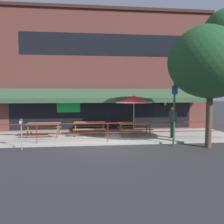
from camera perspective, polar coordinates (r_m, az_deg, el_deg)
The scene contains 12 objects.
ground_plane at distance 10.78m, azimuth -0.96°, elevation -8.70°, with size 120.00×120.00×0.00m, color #2D2D30.
patio_deck at distance 12.71m, azimuth -1.75°, elevation -6.39°, with size 15.00×4.00×0.10m, color #ADA89E.
restaurant_building at distance 14.77m, azimuth -2.44°, elevation 10.64°, with size 15.00×1.60×8.11m.
patio_railing at distance 10.91m, azimuth -1.10°, elevation -4.25°, with size 13.84×0.04×0.97m.
picnic_table_left at distance 12.93m, azimuth -17.40°, elevation -3.47°, with size 1.80×1.42×0.76m.
picnic_table_centre at distance 12.79m, azimuth -5.89°, elevation -3.36°, with size 1.80×1.42×0.76m.
picnic_table_right at distance 12.60m, azimuth 5.92°, elevation -3.49°, with size 1.80×1.42×0.76m.
patio_umbrella_right at distance 12.71m, azimuth 5.76°, elevation 3.26°, with size 2.14×2.14×2.38m.
pedestrian_walking at distance 12.42m, azimuth 15.62°, elevation -2.12°, with size 0.30×0.61×1.71m.
parking_meter_near at distance 10.49m, azimuth -22.66°, elevation -3.05°, with size 0.15×0.16×1.42m.
street_sign_pole at distance 10.79m, azimuth 15.96°, elevation 1.47°, with size 0.28×0.09×3.73m.
street_tree_curbside at distance 11.15m, azimuth 25.20°, elevation 12.94°, with size 3.92×3.53×6.22m.
Camera 1 is at (-0.91, -10.44, 2.51)m, focal length 35.00 mm.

